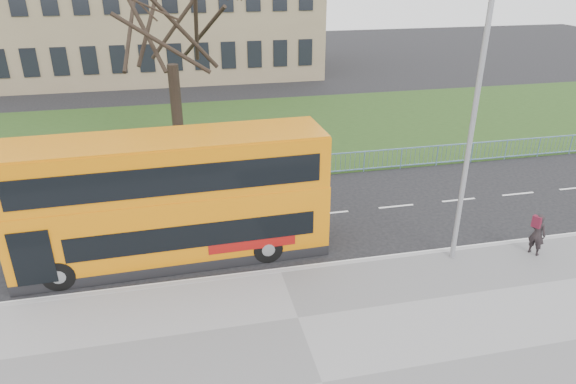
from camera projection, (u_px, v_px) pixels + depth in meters
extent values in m
plane|color=black|center=(272.00, 251.00, 19.00)|extent=(120.00, 120.00, 0.00)
cube|color=slate|center=(322.00, 384.00, 12.98)|extent=(80.00, 10.50, 0.12)
cube|color=gray|center=(280.00, 272.00, 17.59)|extent=(80.00, 0.20, 0.14)
cube|color=#223C15|center=(229.00, 133.00, 31.68)|extent=(80.00, 15.40, 0.08)
cube|color=orange|center=(175.00, 223.00, 18.12)|extent=(10.75, 2.85, 1.98)
cube|color=orange|center=(172.00, 193.00, 17.63)|extent=(10.75, 2.85, 0.34)
cube|color=orange|center=(169.00, 164.00, 17.19)|extent=(10.69, 2.80, 1.78)
cube|color=black|center=(195.00, 236.00, 17.09)|extent=(8.24, 0.28, 0.86)
cube|color=black|center=(170.00, 181.00, 16.12)|extent=(9.82, 0.32, 0.97)
cylinder|color=black|center=(59.00, 275.00, 16.60)|extent=(1.07, 0.32, 1.06)
cylinder|color=black|center=(268.00, 248.00, 18.14)|extent=(1.07, 0.32, 1.06)
imported|color=black|center=(537.00, 234.00, 18.28)|extent=(0.61, 0.69, 1.59)
cylinder|color=#909298|center=(470.00, 139.00, 16.54)|extent=(0.18, 0.18, 8.88)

